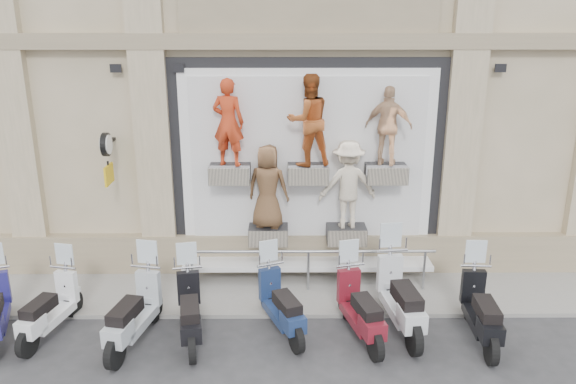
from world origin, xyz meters
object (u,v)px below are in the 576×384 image
clock_sign_bracket (107,152)px  scooter_f (361,296)px  guard_rail (308,272)px  scooter_h (482,298)px  scooter_c (133,300)px  scooter_g (401,284)px  scooter_b (48,297)px  scooter_e (281,293)px  scooter_d (189,299)px

clock_sign_bracket → scooter_f: (4.72, -2.09, -2.02)m
guard_rail → scooter_h: 3.34m
scooter_c → scooter_h: size_ratio=1.03×
scooter_f → scooter_g: (0.73, 0.26, 0.09)m
clock_sign_bracket → scooter_b: 2.93m
guard_rail → scooter_e: scooter_e is taller
clock_sign_bracket → scooter_d: (1.82, -2.13, -2.03)m
scooter_c → scooter_g: bearing=16.8°
clock_sign_bracket → scooter_d: size_ratio=0.54×
clock_sign_bracket → guard_rail: bearing=-6.8°
scooter_f → scooter_d: bearing=167.0°
scooter_b → scooter_e: scooter_e is taller
scooter_c → scooter_e: bearing=19.2°
guard_rail → clock_sign_bracket: clock_sign_bracket is taller
guard_rail → clock_sign_bracket: (-3.90, 0.47, 2.34)m
scooter_f → scooter_g: 0.78m
clock_sign_bracket → scooter_e: bearing=-29.6°
scooter_d → scooter_h: size_ratio=0.98×
clock_sign_bracket → scooter_e: 4.38m
scooter_e → clock_sign_bracket: bearing=128.4°
guard_rail → scooter_g: bearing=-41.4°
guard_rail → scooter_c: scooter_c is taller
scooter_c → scooter_f: (3.81, 0.15, -0.03)m
scooter_d → scooter_c: bearing=176.1°
guard_rail → scooter_f: scooter_f is taller
scooter_c → guard_rail: bearing=42.3°
scooter_g → scooter_d: bearing=178.0°
clock_sign_bracket → scooter_g: clock_sign_bracket is taller
scooter_f → scooter_b: bearing=165.0°
guard_rail → scooter_h: size_ratio=2.61×
scooter_c → scooter_f: bearing=13.9°
scooter_b → scooter_e: bearing=13.2°
scooter_b → scooter_h: size_ratio=0.93×
scooter_g → scooter_h: bearing=-21.5°
clock_sign_bracket → scooter_b: (-0.61, -1.98, -2.07)m
guard_rail → clock_sign_bracket: bearing=173.2°
scooter_d → scooter_e: (1.55, 0.22, -0.02)m
scooter_c → clock_sign_bracket: bearing=123.7°
scooter_c → scooter_d: (0.91, 0.11, -0.04)m
scooter_e → scooter_h: scooter_h is taller
scooter_b → scooter_c: scooter_c is taller
scooter_e → scooter_g: 2.08m
scooter_b → scooter_g: (6.06, 0.15, 0.14)m
guard_rail → scooter_g: (1.55, -1.36, 0.41)m
clock_sign_bracket → scooter_d: bearing=-49.5°
scooter_b → scooter_c: bearing=2.6°
clock_sign_bracket → scooter_g: size_ratio=0.47×
scooter_f → scooter_g: bearing=5.6°
scooter_d → scooter_e: scooter_d is taller
clock_sign_bracket → scooter_f: size_ratio=0.53×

